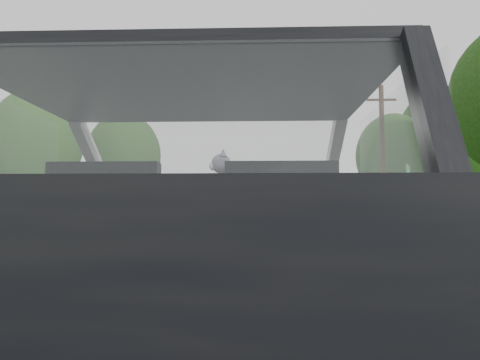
# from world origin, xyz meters

# --- Properties ---
(subject_car) EXTENTS (1.80, 4.00, 1.45)m
(subject_car) POSITION_xyz_m (0.00, 0.00, 0.72)
(subject_car) COLOR black
(subject_car) RESTS_ON ground
(dashboard) EXTENTS (1.58, 0.45, 0.30)m
(dashboard) POSITION_xyz_m (0.00, 0.62, 0.85)
(dashboard) COLOR black
(dashboard) RESTS_ON subject_car
(driver_seat) EXTENTS (0.50, 0.72, 0.42)m
(driver_seat) POSITION_xyz_m (-0.40, -0.29, 0.88)
(driver_seat) COLOR black
(driver_seat) RESTS_ON subject_car
(passenger_seat) EXTENTS (0.50, 0.72, 0.42)m
(passenger_seat) POSITION_xyz_m (0.40, -0.29, 0.88)
(passenger_seat) COLOR black
(passenger_seat) RESTS_ON subject_car
(steering_wheel) EXTENTS (0.36, 0.36, 0.04)m
(steering_wheel) POSITION_xyz_m (-0.40, 0.33, 0.92)
(steering_wheel) COLOR black
(steering_wheel) RESTS_ON dashboard
(cat) EXTENTS (0.65, 0.27, 0.28)m
(cat) POSITION_xyz_m (0.34, 0.63, 1.09)
(cat) COLOR slate
(cat) RESTS_ON dashboard
(guardrail) EXTENTS (0.05, 90.00, 0.32)m
(guardrail) POSITION_xyz_m (4.30, 10.00, 0.58)
(guardrail) COLOR gray
(guardrail) RESTS_ON ground
(other_car) EXTENTS (2.09, 4.68, 1.50)m
(other_car) POSITION_xyz_m (0.12, 24.39, 0.75)
(other_car) COLOR #AEAEAE
(other_car) RESTS_ON ground
(highway_sign) EXTENTS (0.55, 1.08, 2.82)m
(highway_sign) POSITION_xyz_m (6.36, 16.45, 1.41)
(highway_sign) COLOR #137231
(highway_sign) RESTS_ON ground
(utility_pole) EXTENTS (0.30, 0.30, 7.13)m
(utility_pole) POSITION_xyz_m (6.36, 20.19, 3.56)
(utility_pole) COLOR #37241C
(utility_pole) RESTS_ON ground
(tree_2) EXTENTS (5.52, 5.52, 6.40)m
(tree_2) POSITION_xyz_m (8.08, 24.31, 3.20)
(tree_2) COLOR black
(tree_2) RESTS_ON ground
(tree_3) EXTENTS (7.48, 7.48, 9.33)m
(tree_3) POSITION_xyz_m (13.12, 29.70, 4.67)
(tree_3) COLOR black
(tree_3) RESTS_ON ground
(tree_5) EXTENTS (5.31, 5.31, 7.08)m
(tree_5) POSITION_xyz_m (-11.01, 20.88, 3.54)
(tree_5) COLOR black
(tree_5) RESTS_ON ground
(tree_6) EXTENTS (5.55, 5.55, 6.99)m
(tree_6) POSITION_xyz_m (-8.09, 26.43, 3.49)
(tree_6) COLOR black
(tree_6) RESTS_ON ground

